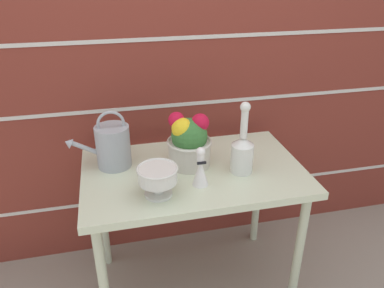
{
  "coord_description": "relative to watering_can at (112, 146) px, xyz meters",
  "views": [
    {
      "loc": [
        -0.35,
        -1.5,
        1.66
      ],
      "look_at": [
        0.0,
        0.03,
        0.86
      ],
      "focal_mm": 35.0,
      "sensor_mm": 36.0,
      "label": 1
    }
  ],
  "objects": [
    {
      "name": "flower_planter",
      "position": [
        0.36,
        -0.07,
        0.02
      ],
      "size": [
        0.22,
        0.22,
        0.27
      ],
      "color": "beige",
      "rests_on": "patio_table"
    },
    {
      "name": "glass_decanter",
      "position": [
        0.58,
        -0.19,
        0.0
      ],
      "size": [
        0.11,
        0.11,
        0.35
      ],
      "color": "silver",
      "rests_on": "patio_table"
    },
    {
      "name": "figurine_vase",
      "position": [
        0.37,
        -0.26,
        -0.03
      ],
      "size": [
        0.07,
        0.07,
        0.19
      ],
      "color": "white",
      "rests_on": "patio_table"
    },
    {
      "name": "crystal_pedestal_bowl",
      "position": [
        0.17,
        -0.3,
        -0.02
      ],
      "size": [
        0.17,
        0.17,
        0.14
      ],
      "color": "silver",
      "rests_on": "patio_table"
    },
    {
      "name": "patio_table",
      "position": [
        0.37,
        -0.12,
        -0.19
      ],
      "size": [
        1.05,
        0.65,
        0.74
      ],
      "color": "beige",
      "rests_on": "ground_plane"
    },
    {
      "name": "brick_wall",
      "position": [
        0.37,
        0.32,
        0.25
      ],
      "size": [
        3.6,
        0.08,
        2.2
      ],
      "color": "maroon",
      "rests_on": "ground_plane"
    },
    {
      "name": "watering_can",
      "position": [
        0.0,
        0.0,
        0.0
      ],
      "size": [
        0.31,
        0.16,
        0.29
      ],
      "color": "#9EA3A8",
      "rests_on": "patio_table"
    },
    {
      "name": "ground_plane",
      "position": [
        0.37,
        -0.12,
        -0.85
      ],
      "size": [
        12.0,
        12.0,
        0.0
      ],
      "primitive_type": "plane",
      "color": "gray"
    }
  ]
}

